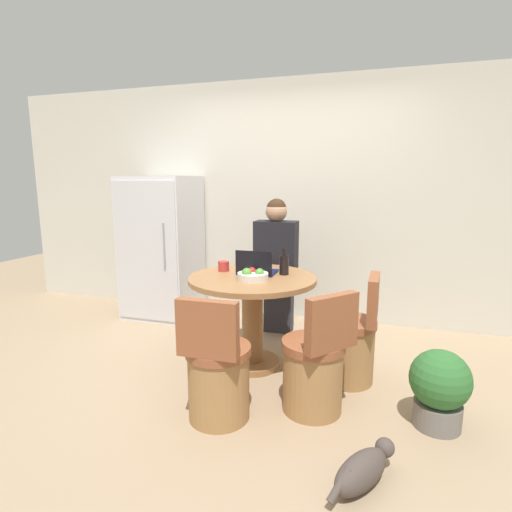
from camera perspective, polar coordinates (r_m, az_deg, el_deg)
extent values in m
plane|color=#9E8466|center=(3.30, -0.66, -16.83)|extent=(12.00, 12.00, 0.00)
cube|color=beige|center=(4.44, 5.45, 7.69)|extent=(7.00, 0.06, 2.60)
cube|color=silver|center=(4.65, -13.24, 1.24)|extent=(0.76, 0.67, 1.58)
cube|color=silver|center=(4.36, -15.49, 0.53)|extent=(0.73, 0.01, 1.48)
cylinder|color=gray|center=(4.22, -13.01, 1.41)|extent=(0.02, 0.02, 0.47)
cylinder|color=olive|center=(3.46, -0.50, -14.95)|extent=(0.45, 0.45, 0.05)
cylinder|color=olive|center=(3.32, -0.51, -9.29)|extent=(0.17, 0.17, 0.68)
cylinder|color=olive|center=(3.22, -0.52, -3.29)|extent=(1.03, 1.03, 0.04)
cylinder|color=#9E7042|center=(2.72, -5.32, -17.97)|extent=(0.40, 0.40, 0.44)
cylinder|color=brown|center=(2.62, -5.41, -13.24)|extent=(0.42, 0.42, 0.06)
cube|color=brown|center=(2.39, -6.98, -10.32)|extent=(0.38, 0.08, 0.35)
cylinder|color=#9E7042|center=(2.81, 8.07, -17.03)|extent=(0.40, 0.40, 0.44)
cylinder|color=brown|center=(2.71, 8.21, -12.43)|extent=(0.42, 0.42, 0.06)
cube|color=brown|center=(2.52, 10.81, -9.36)|extent=(0.30, 0.33, 0.35)
cylinder|color=#9E7042|center=(3.23, 12.93, -13.40)|extent=(0.40, 0.40, 0.44)
cylinder|color=brown|center=(3.14, 13.11, -9.31)|extent=(0.42, 0.42, 0.06)
cube|color=brown|center=(3.07, 16.40, -5.96)|extent=(0.08, 0.38, 0.35)
cube|color=#2D2D38|center=(4.13, 3.28, -7.41)|extent=(0.28, 0.16, 0.49)
cube|color=#2D2D38|center=(3.99, 3.12, -3.36)|extent=(0.32, 0.36, 0.14)
cube|color=black|center=(3.84, 2.88, 1.15)|extent=(0.40, 0.22, 0.52)
sphere|color=tan|center=(3.80, 2.93, 6.40)|extent=(0.21, 0.21, 0.21)
sphere|color=#382314|center=(3.80, 2.94, 6.78)|extent=(0.19, 0.19, 0.19)
cube|color=#141947|center=(3.33, 0.28, -2.29)|extent=(0.30, 0.24, 0.02)
cube|color=black|center=(3.20, -0.35, -0.95)|extent=(0.30, 0.01, 0.19)
cylinder|color=beige|center=(3.10, -0.45, -2.92)|extent=(0.24, 0.24, 0.05)
sphere|color=#4C9333|center=(3.08, 0.51, -2.42)|extent=(0.07, 0.07, 0.07)
sphere|color=red|center=(3.15, -0.57, -2.17)|extent=(0.06, 0.06, 0.06)
sphere|color=#4C9333|center=(3.07, -1.33, -2.43)|extent=(0.08, 0.08, 0.08)
cylinder|color=#B2332D|center=(3.41, -4.65, -1.45)|extent=(0.09, 0.09, 0.09)
cylinder|color=black|center=(3.27, 4.04, -1.30)|extent=(0.08, 0.08, 0.16)
cylinder|color=black|center=(3.25, 4.06, 0.60)|extent=(0.03, 0.03, 0.06)
ellipsoid|color=#473D38|center=(2.32, 14.77, -27.62)|extent=(0.33, 0.41, 0.18)
sphere|color=#473D38|center=(2.45, 17.94, -24.58)|extent=(0.10, 0.10, 0.10)
cylinder|color=#473D38|center=(2.20, 11.83, -29.40)|extent=(0.12, 0.16, 0.13)
cylinder|color=slate|center=(2.92, 24.44, -19.87)|extent=(0.29, 0.29, 0.16)
sphere|color=#2D662D|center=(2.82, 24.81, -15.69)|extent=(0.37, 0.37, 0.37)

